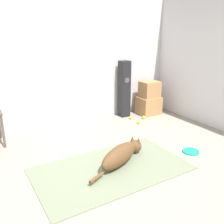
{
  "coord_description": "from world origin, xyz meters",
  "views": [
    {
      "loc": [
        -1.28,
        -2.27,
        1.7
      ],
      "look_at": [
        0.71,
        1.06,
        0.45
      ],
      "focal_mm": 40.0,
      "sensor_mm": 36.0,
      "label": 1
    }
  ],
  "objects_px": {
    "cardboard_box_upper": "(150,89)",
    "tennis_ball_near_speaker": "(144,117)",
    "frisbee": "(191,151)",
    "tennis_ball_by_boxes": "(139,122)",
    "cardboard_box_lower": "(149,105)",
    "dog": "(122,154)",
    "tennis_ball_loose_on_carpet": "(131,117)",
    "floor_speaker": "(124,89)"
  },
  "relations": [
    {
      "from": "frisbee",
      "to": "tennis_ball_near_speaker",
      "type": "distance_m",
      "value": 1.57
    },
    {
      "from": "tennis_ball_by_boxes",
      "to": "cardboard_box_lower",
      "type": "bearing_deg",
      "value": 35.13
    },
    {
      "from": "floor_speaker",
      "to": "tennis_ball_loose_on_carpet",
      "type": "relative_size",
      "value": 17.49
    },
    {
      "from": "dog",
      "to": "frisbee",
      "type": "height_order",
      "value": "dog"
    },
    {
      "from": "cardboard_box_lower",
      "to": "tennis_ball_loose_on_carpet",
      "type": "bearing_deg",
      "value": -169.9
    },
    {
      "from": "tennis_ball_by_boxes",
      "to": "floor_speaker",
      "type": "bearing_deg",
      "value": 87.73
    },
    {
      "from": "cardboard_box_lower",
      "to": "cardboard_box_upper",
      "type": "xyz_separation_m",
      "value": [
        0.01,
        0.01,
        0.35
      ]
    },
    {
      "from": "frisbee",
      "to": "tennis_ball_loose_on_carpet",
      "type": "bearing_deg",
      "value": 86.96
    },
    {
      "from": "floor_speaker",
      "to": "tennis_ball_near_speaker",
      "type": "xyz_separation_m",
      "value": [
        0.24,
        -0.38,
        -0.54
      ]
    },
    {
      "from": "dog",
      "to": "cardboard_box_lower",
      "type": "relative_size",
      "value": 2.29
    },
    {
      "from": "floor_speaker",
      "to": "tennis_ball_by_boxes",
      "type": "xyz_separation_m",
      "value": [
        -0.02,
        -0.55,
        -0.54
      ]
    },
    {
      "from": "frisbee",
      "to": "cardboard_box_upper",
      "type": "bearing_deg",
      "value": 70.53
    },
    {
      "from": "cardboard_box_upper",
      "to": "tennis_ball_near_speaker",
      "type": "xyz_separation_m",
      "value": [
        -0.31,
        -0.23,
        -0.51
      ]
    },
    {
      "from": "frisbee",
      "to": "cardboard_box_lower",
      "type": "bearing_deg",
      "value": 70.82
    },
    {
      "from": "dog",
      "to": "tennis_ball_by_boxes",
      "type": "bearing_deg",
      "value": 45.0
    },
    {
      "from": "dog",
      "to": "tennis_ball_loose_on_carpet",
      "type": "xyz_separation_m",
      "value": [
        1.15,
        1.42,
        -0.11
      ]
    },
    {
      "from": "cardboard_box_lower",
      "to": "floor_speaker",
      "type": "bearing_deg",
      "value": 163.98
    },
    {
      "from": "frisbee",
      "to": "floor_speaker",
      "type": "xyz_separation_m",
      "value": [
        0.07,
        1.91,
        0.56
      ]
    },
    {
      "from": "frisbee",
      "to": "cardboard_box_lower",
      "type": "distance_m",
      "value": 1.87
    },
    {
      "from": "tennis_ball_by_boxes",
      "to": "tennis_ball_near_speaker",
      "type": "height_order",
      "value": "same"
    },
    {
      "from": "cardboard_box_lower",
      "to": "cardboard_box_upper",
      "type": "height_order",
      "value": "cardboard_box_upper"
    },
    {
      "from": "dog",
      "to": "tennis_ball_by_boxes",
      "type": "relative_size",
      "value": 15.9
    },
    {
      "from": "frisbee",
      "to": "tennis_ball_loose_on_carpet",
      "type": "xyz_separation_m",
      "value": [
        0.09,
        1.67,
        0.02
      ]
    },
    {
      "from": "tennis_ball_near_speaker",
      "to": "floor_speaker",
      "type": "bearing_deg",
      "value": 122.73
    },
    {
      "from": "tennis_ball_near_speaker",
      "to": "tennis_ball_loose_on_carpet",
      "type": "relative_size",
      "value": 1.0
    },
    {
      "from": "floor_speaker",
      "to": "tennis_ball_by_boxes",
      "type": "bearing_deg",
      "value": -92.27
    },
    {
      "from": "frisbee",
      "to": "cardboard_box_upper",
      "type": "height_order",
      "value": "cardboard_box_upper"
    },
    {
      "from": "frisbee",
      "to": "tennis_ball_by_boxes",
      "type": "relative_size",
      "value": 3.68
    },
    {
      "from": "cardboard_box_upper",
      "to": "tennis_ball_by_boxes",
      "type": "bearing_deg",
      "value": -144.92
    },
    {
      "from": "frisbee",
      "to": "cardboard_box_upper",
      "type": "distance_m",
      "value": 1.95
    },
    {
      "from": "frisbee",
      "to": "cardboard_box_upper",
      "type": "relative_size",
      "value": 0.63
    },
    {
      "from": "dog",
      "to": "tennis_ball_by_boxes",
      "type": "distance_m",
      "value": 1.58
    },
    {
      "from": "dog",
      "to": "cardboard_box_lower",
      "type": "height_order",
      "value": "cardboard_box_lower"
    },
    {
      "from": "tennis_ball_loose_on_carpet",
      "to": "tennis_ball_near_speaker",
      "type": "bearing_deg",
      "value": -29.37
    },
    {
      "from": "tennis_ball_by_boxes",
      "to": "tennis_ball_loose_on_carpet",
      "type": "bearing_deg",
      "value": 83.18
    },
    {
      "from": "cardboard_box_upper",
      "to": "tennis_ball_by_boxes",
      "type": "relative_size",
      "value": 5.81
    },
    {
      "from": "tennis_ball_loose_on_carpet",
      "to": "frisbee",
      "type": "bearing_deg",
      "value": -93.04
    },
    {
      "from": "tennis_ball_by_boxes",
      "to": "tennis_ball_loose_on_carpet",
      "type": "relative_size",
      "value": 1.0
    },
    {
      "from": "floor_speaker",
      "to": "tennis_ball_near_speaker",
      "type": "bearing_deg",
      "value": -57.27
    },
    {
      "from": "frisbee",
      "to": "tennis_ball_near_speaker",
      "type": "height_order",
      "value": "tennis_ball_near_speaker"
    },
    {
      "from": "dog",
      "to": "floor_speaker",
      "type": "distance_m",
      "value": 2.06
    },
    {
      "from": "cardboard_box_lower",
      "to": "tennis_ball_loose_on_carpet",
      "type": "height_order",
      "value": "cardboard_box_lower"
    }
  ]
}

